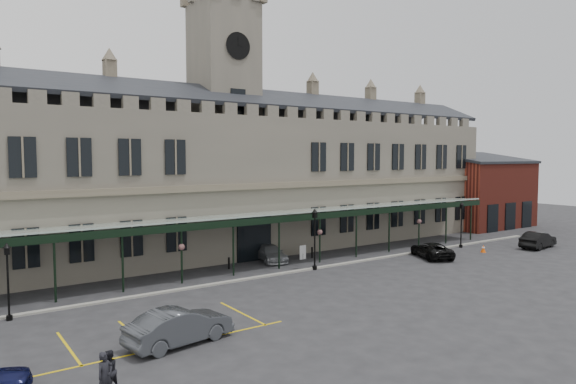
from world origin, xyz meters
TOP-DOWN VIEW (x-y plane):
  - ground at (0.00, 0.00)m, footprint 140.00×140.00m
  - station_building at (0.00, 15.91)m, footprint 60.00×10.36m
  - clock_tower at (0.00, 16.00)m, footprint 5.60×5.60m
  - canopy at (0.00, 7.46)m, footprint 50.00×4.10m
  - brick_annex at (34.00, 12.97)m, footprint 12.40×8.36m
  - kerb at (0.00, 5.50)m, footprint 60.00×0.40m
  - parking_markings at (-14.00, -1.50)m, footprint 16.00×6.00m
  - tree_behind_mid at (8.00, 25.00)m, footprint 6.00×6.00m
  - tree_behind_right at (24.00, 25.00)m, footprint 6.00×6.00m
  - lamp_post_left at (-18.69, 4.98)m, footprint 0.39×0.39m
  - lamp_post_mid at (2.01, 5.31)m, footprint 0.44×0.44m
  - lamp_post_right at (19.25, 4.88)m, footprint 0.41×0.41m
  - traffic_cone at (18.84, 2.19)m, footprint 0.43×0.43m
  - sign_board at (3.64, 9.04)m, footprint 0.69×0.12m
  - bollard_left at (-3.26, 9.26)m, footprint 0.16×0.16m
  - bollard_right at (4.61, 9.02)m, footprint 0.17×0.17m
  - car_left_b at (-12.66, -3.39)m, footprint 5.28×2.58m
  - car_taxi at (1.00, 10.00)m, footprint 2.78×4.82m
  - car_van at (13.00, 3.24)m, footprint 3.96×5.25m
  - car_right_b at (25.00, 0.55)m, footprint 4.86×2.19m
  - person_a at (-17.02, -7.03)m, footprint 0.76×0.66m
  - person_b at (-16.71, -6.37)m, footprint 0.93×0.86m

SIDE VIEW (x-z plane):
  - ground at x=0.00m, z-range 0.00..0.00m
  - parking_markings at x=-14.00m, z-range -0.01..0.01m
  - kerb at x=0.00m, z-range 0.00..0.12m
  - traffic_cone at x=18.84m, z-range -0.01..0.68m
  - bollard_left at x=-3.26m, z-range 0.00..0.91m
  - bollard_right at x=4.61m, z-range 0.00..0.93m
  - sign_board at x=3.64m, z-range -0.01..1.16m
  - car_taxi at x=1.00m, z-range 0.00..1.31m
  - car_van at x=13.00m, z-range 0.00..1.32m
  - person_b at x=-16.71m, z-range 0.00..1.53m
  - car_right_b at x=25.00m, z-range 0.00..1.55m
  - car_left_b at x=-12.66m, z-range 0.00..1.67m
  - person_a at x=-17.02m, z-range 0.00..1.75m
  - canopy at x=0.00m, z-range 0.25..4.55m
  - lamp_post_left at x=-18.69m, z-range 0.38..4.53m
  - lamp_post_right at x=19.25m, z-range 0.41..4.78m
  - lamp_post_mid at x=2.01m, z-range 0.44..5.14m
  - brick_annex at x=34.00m, z-range -0.46..8.77m
  - station_building at x=0.00m, z-range -2.18..15.12m
  - tree_behind_mid at x=8.00m, z-range 4.81..20.81m
  - tree_behind_right at x=24.00m, z-range 4.81..20.81m
  - clock_tower at x=0.00m, z-range 0.71..25.51m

